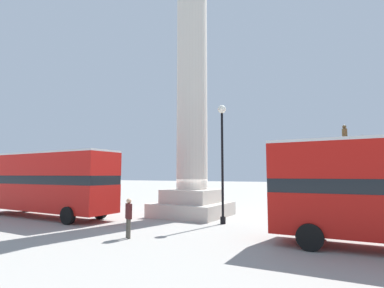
% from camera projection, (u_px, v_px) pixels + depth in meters
% --- Properties ---
extents(ground_plane, '(200.00, 200.00, 0.00)m').
position_uv_depth(ground_plane, '(192.00, 216.00, 20.41)').
color(ground_plane, '#9E9B93').
extents(monument_column, '(4.59, 4.59, 19.39)m').
position_uv_depth(monument_column, '(192.00, 102.00, 21.22)').
color(monument_column, beige).
rests_on(monument_column, ground_plane).
extents(bus_b, '(11.29, 2.85, 4.29)m').
position_uv_depth(bus_b, '(45.00, 181.00, 20.15)').
color(bus_b, red).
rests_on(bus_b, ground_plane).
extents(equestrian_statue, '(4.01, 3.76, 6.42)m').
position_uv_depth(equestrian_statue, '(348.00, 187.00, 21.31)').
color(equestrian_statue, beige).
rests_on(equestrian_statue, ground_plane).
extents(street_lamp, '(0.50, 0.50, 6.95)m').
position_uv_depth(street_lamp, '(222.00, 149.00, 17.62)').
color(street_lamp, black).
rests_on(street_lamp, ground_plane).
extents(pedestrian_near_lamp, '(0.48, 0.41, 1.75)m').
position_uv_depth(pedestrian_near_lamp, '(129.00, 216.00, 13.37)').
color(pedestrian_near_lamp, '#4C473D').
rests_on(pedestrian_near_lamp, ground_plane).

